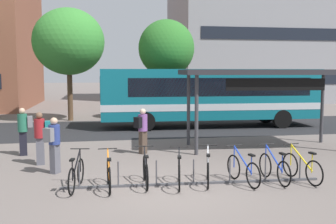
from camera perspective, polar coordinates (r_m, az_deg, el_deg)
name	(u,v)px	position (r m, az deg, el deg)	size (l,w,h in m)	color
ground	(168,188)	(10.56, 0.04, -11.02)	(200.00, 200.00, 0.00)	#6B605B
bus_lane_asphalt	(134,128)	(21.34, -5.02, -2.38)	(80.00, 7.20, 0.01)	#232326
city_bus	(209,95)	(21.91, 6.02, 2.49)	(12.09, 2.92, 3.20)	#0F6070
bike_rack	(194,181)	(10.89, 3.73, -10.01)	(7.13, 0.38, 0.70)	#47474C
parked_bicycle_black_0	(76,175)	(10.64, -13.18, -8.90)	(0.52, 1.71, 0.99)	black
parked_bicycle_orange_1	(109,175)	(10.51, -8.60, -8.99)	(0.52, 1.72, 0.99)	black
parked_bicycle_black_2	(146,171)	(10.75, -3.29, -8.60)	(0.52, 1.72, 0.99)	black
parked_bicycle_black_3	(179,172)	(10.67, 1.63, -8.71)	(0.53, 1.70, 0.99)	black
parked_bicycle_silver_4	(208,170)	(10.94, 5.82, -8.36)	(0.62, 1.68, 0.99)	black
parked_bicycle_blue_5	(243,170)	(11.07, 10.86, -8.27)	(0.53, 1.70, 0.99)	black
parked_bicycle_blue_6	(274,168)	(11.45, 15.19, -7.90)	(0.52, 1.72, 0.99)	black
parked_bicycle_yellow_7	(302,168)	(11.73, 18.87, -7.68)	(0.52, 1.70, 0.99)	black
transit_shelter	(266,75)	(16.00, 14.01, 5.27)	(6.82, 3.28, 3.15)	#38383D
commuter_grey_pack_0	(54,141)	(12.28, -16.28, -4.12)	(0.54, 0.61, 1.71)	#565660
commuter_teal_pack_1	(41,134)	(13.57, -18.00, -3.12)	(0.56, 0.39, 1.75)	#565660
commuter_black_pack_2	(142,128)	(14.66, -3.77, -2.32)	(0.60, 0.57, 1.70)	#47382D
commuter_grey_pack_3	(24,128)	(15.28, -20.25, -2.21)	(0.57, 0.41, 1.76)	black
street_tree_0	(69,42)	(25.32, -14.24, 9.86)	(4.38, 4.38, 6.96)	brown
street_tree_2	(166,48)	(25.07, -0.24, 9.22)	(3.53, 3.53, 6.33)	brown
building_right_wing	(265,3)	(43.55, 13.95, 15.08)	(18.84, 11.03, 20.27)	gray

